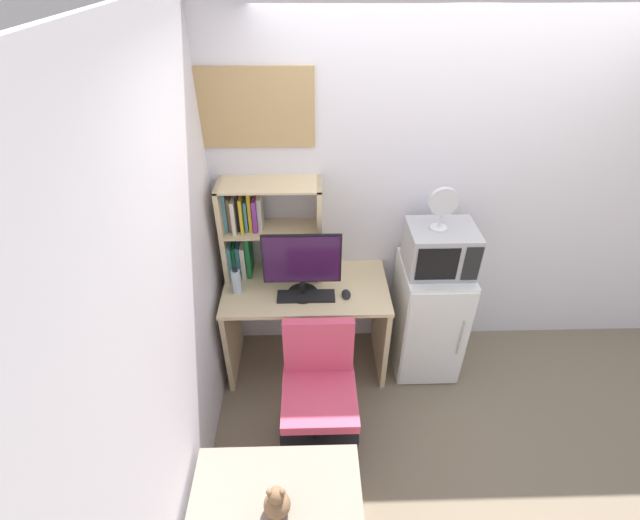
% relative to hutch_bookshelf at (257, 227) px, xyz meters
% --- Properties ---
extents(wall_back, '(6.40, 0.04, 2.60)m').
position_rel_hutch_bookshelf_xyz_m(wall_back, '(1.70, 0.15, 0.14)').
color(wall_back, silver).
rests_on(wall_back, ground_plane).
extents(wall_left, '(0.04, 4.40, 2.60)m').
position_rel_hutch_bookshelf_xyz_m(wall_left, '(-0.32, -1.47, 0.14)').
color(wall_left, silver).
rests_on(wall_left, ground_plane).
extents(desk, '(1.17, 0.62, 0.78)m').
position_rel_hutch_bookshelf_xyz_m(desk, '(0.33, -0.18, -0.63)').
color(desk, beige).
rests_on(desk, ground_plane).
extents(hutch_bookshelf, '(0.69, 0.28, 0.72)m').
position_rel_hutch_bookshelf_xyz_m(hutch_bookshelf, '(0.00, 0.00, 0.00)').
color(hutch_bookshelf, beige).
rests_on(hutch_bookshelf, desk).
extents(monitor, '(0.52, 0.21, 0.48)m').
position_rel_hutch_bookshelf_xyz_m(monitor, '(0.31, -0.27, -0.12)').
color(monitor, black).
rests_on(monitor, desk).
extents(keyboard, '(0.39, 0.12, 0.02)m').
position_rel_hutch_bookshelf_xyz_m(keyboard, '(0.33, -0.30, -0.38)').
color(keyboard, black).
rests_on(keyboard, desk).
extents(computer_mouse, '(0.06, 0.10, 0.03)m').
position_rel_hutch_bookshelf_xyz_m(computer_mouse, '(0.61, -0.30, -0.37)').
color(computer_mouse, black).
rests_on(computer_mouse, desk).
extents(water_bottle, '(0.06, 0.06, 0.20)m').
position_rel_hutch_bookshelf_xyz_m(water_bottle, '(-0.15, -0.23, -0.29)').
color(water_bottle, silver).
rests_on(water_bottle, desk).
extents(mini_fridge, '(0.47, 0.55, 0.92)m').
position_rel_hutch_bookshelf_xyz_m(mini_fridge, '(1.24, -0.18, -0.70)').
color(mini_fridge, white).
rests_on(mini_fridge, ground_plane).
extents(microwave, '(0.45, 0.37, 0.32)m').
position_rel_hutch_bookshelf_xyz_m(microwave, '(1.24, -0.17, -0.08)').
color(microwave, '#ADADB2').
rests_on(microwave, mini_fridge).
extents(desk_fan, '(0.19, 0.11, 0.30)m').
position_rel_hutch_bookshelf_xyz_m(desk_fan, '(1.21, -0.18, 0.25)').
color(desk_fan, silver).
rests_on(desk_fan, microwave).
extents(desk_chair, '(0.54, 0.54, 0.90)m').
position_rel_hutch_bookshelf_xyz_m(desk_chair, '(0.41, -0.82, -0.78)').
color(desk_chair, black).
rests_on(desk_chair, ground_plane).
extents(teddy_bear, '(0.13, 0.13, 0.20)m').
position_rel_hutch_bookshelf_xyz_m(teddy_bear, '(0.18, -1.57, -0.62)').
color(teddy_bear, '#846042').
rests_on(teddy_bear, bed).
extents(wall_corkboard, '(0.80, 0.02, 0.49)m').
position_rel_hutch_bookshelf_xyz_m(wall_corkboard, '(0.01, 0.11, 0.78)').
color(wall_corkboard, tan).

